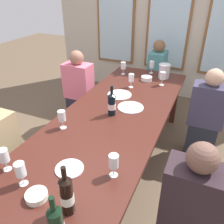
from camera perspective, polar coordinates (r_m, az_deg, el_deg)
The scene contains 23 objects.
ground_plane at distance 2.76m, azimuth 0.53°, elevation -13.78°, with size 12.00×12.00×0.00m, color brown.
back_wall_with_windows at distance 4.23m, azimuth 14.10°, elevation 22.81°, with size 4.20×0.10×2.90m.
dining_table at distance 2.35m, azimuth 0.61°, elevation -1.66°, with size 1.00×2.79×0.74m.
white_plate_0 at distance 2.69m, azimuth 1.86°, elevation 4.29°, with size 0.28×0.28×0.01m, color white.
white_plate_1 at distance 2.43m, azimuth 4.59°, elevation 1.16°, with size 0.27×0.27×0.01m, color white.
white_plate_2 at distance 1.71m, azimuth -10.44°, elevation -13.55°, with size 0.20×0.20×0.01m, color white.
metal_pitcher at distance 3.24m, azimuth 12.73°, elevation 9.81°, with size 0.16×0.16×0.19m.
wine_bottle_1 at distance 1.38m, azimuth -11.06°, elevation -19.47°, with size 0.08×0.08×0.34m.
wine_bottle_2 at distance 2.24m, azimuth -0.07°, elevation 1.94°, with size 0.08×0.08×0.30m.
tasting_bowl_0 at distance 1.57m, azimuth -18.09°, elevation -19.03°, with size 0.14×0.14×0.04m, color white.
tasting_bowl_1 at distance 3.13m, azimuth 8.51°, elevation 8.18°, with size 0.14×0.14×0.05m, color white.
wine_glass_0 at distance 3.38m, azimuth 9.78°, elevation 11.39°, with size 0.07×0.07×0.17m.
wine_glass_1 at distance 1.56m, azimuth 0.41°, elevation -12.14°, with size 0.07×0.07×0.17m.
wine_glass_2 at distance 1.76m, azimuth -25.12°, elevation -9.79°, with size 0.07×0.07×0.17m.
wine_glass_3 at distance 2.08m, azimuth -12.27°, elevation -1.04°, with size 0.07×0.07×0.17m.
wine_glass_4 at distance 1.61m, azimuth -21.65°, elevation -13.23°, with size 0.07×0.07×0.17m.
wine_glass_5 at distance 3.29m, azimuth 2.80°, elevation 11.20°, with size 0.07×0.07×0.17m.
wine_glass_6 at distance 2.99m, azimuth 12.34°, elevation 8.56°, with size 0.07×0.07×0.17m.
wine_glass_7 at distance 2.86m, azimuth 4.76°, elevation 8.24°, with size 0.07×0.07×0.17m.
seated_person_1 at distance 1.79m, azimuth 18.35°, elevation -22.59°, with size 0.38×0.24×1.11m.
seated_person_2 at distance 3.33m, azimuth -8.11°, elevation 4.99°, with size 0.38×0.24×1.11m.
seated_person_3 at distance 2.87m, azimuth 22.01°, elevation -1.29°, with size 0.38×0.24×1.11m.
seated_person_4 at distance 3.92m, azimuth 10.85°, elevation 8.67°, with size 0.24×0.38×1.11m.
Camera 1 is at (0.79, -1.84, 1.90)m, focal length 37.12 mm.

